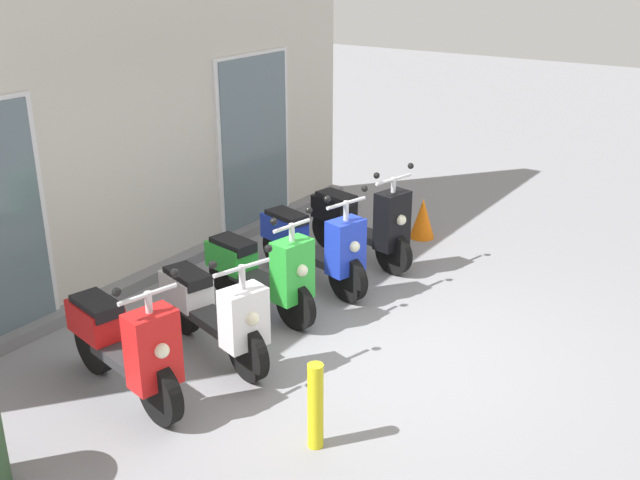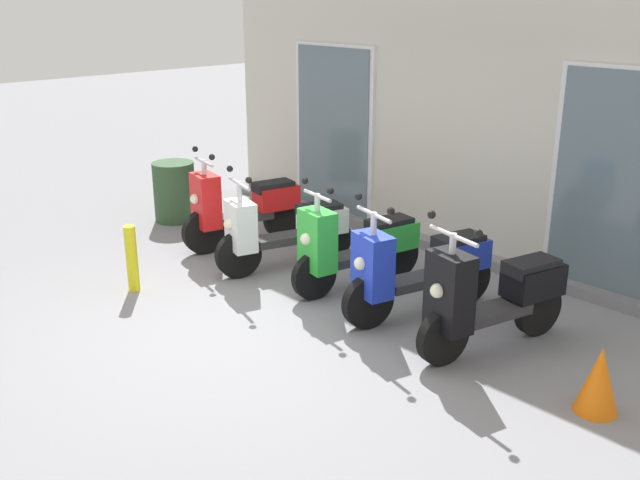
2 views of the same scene
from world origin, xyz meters
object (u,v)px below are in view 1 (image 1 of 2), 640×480
at_px(scooter_blue, 313,245).
at_px(scooter_green, 261,270).
at_px(scooter_red, 124,345).
at_px(traffic_cone, 423,218).
at_px(curb_bollard, 315,406).
at_px(scooter_black, 363,222).
at_px(scooter_white, 213,310).

bearing_deg(scooter_blue, scooter_green, 176.80).
distance_m(scooter_red, traffic_cone, 4.71).
xyz_separation_m(scooter_red, curb_bollard, (0.32, -1.67, -0.14)).
height_order(scooter_green, scooter_black, scooter_black).
height_order(scooter_red, scooter_green, scooter_red).
distance_m(scooter_red, scooter_black, 3.58).
distance_m(scooter_white, scooter_green, 0.93).
bearing_deg(curb_bollard, traffic_cone, 16.70).
xyz_separation_m(scooter_red, scooter_green, (1.84, 0.04, -0.01)).
relative_size(scooter_white, traffic_cone, 3.04).
xyz_separation_m(scooter_green, curb_bollard, (-1.53, -1.71, -0.13)).
height_order(scooter_green, curb_bollard, scooter_green).
bearing_deg(scooter_red, curb_bollard, -79.25).
height_order(scooter_white, curb_bollard, scooter_white).
bearing_deg(scooter_blue, traffic_cone, -10.00).
bearing_deg(scooter_blue, scooter_black, -7.02).
distance_m(scooter_white, curb_bollard, 1.66).
xyz_separation_m(scooter_red, scooter_white, (0.93, -0.13, -0.03)).
xyz_separation_m(scooter_white, curb_bollard, (-0.61, -1.54, -0.10)).
height_order(scooter_white, scooter_blue, scooter_blue).
bearing_deg(scooter_white, scooter_green, 10.55).
bearing_deg(traffic_cone, scooter_green, 172.05).
bearing_deg(curb_bollard, scooter_black, 25.47).
xyz_separation_m(scooter_white, scooter_black, (2.65, 0.02, 0.05)).
bearing_deg(scooter_red, scooter_green, 1.22).
height_order(scooter_green, traffic_cone, scooter_green).
relative_size(curb_bollard, traffic_cone, 1.35).
bearing_deg(scooter_white, scooter_red, 171.91).
bearing_deg(scooter_white, traffic_cone, -3.45).
relative_size(scooter_white, scooter_black, 1.01).
xyz_separation_m(scooter_green, scooter_black, (1.74, -0.16, 0.03)).
relative_size(scooter_green, curb_bollard, 2.22).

